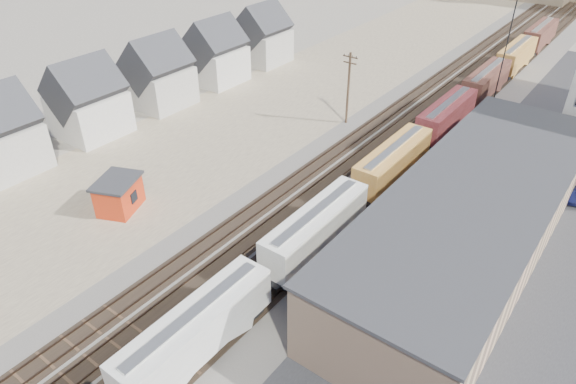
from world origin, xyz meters
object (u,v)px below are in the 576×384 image
Objects in this scene: freight_train at (422,136)px; utility_pole_north at (348,87)px; parked_car_blue at (572,188)px; maintenance_shed at (119,194)px.

utility_pole_north reaches higher than freight_train.
parked_car_blue is (16.96, 2.15, -1.96)m from freight_train.
parked_car_blue is at bearing 7.24° from freight_train.
utility_pole_north is 29.61m from parked_car_blue.
freight_train is 17.21m from parked_car_blue.
maintenance_shed is 48.73m from parked_car_blue.
freight_train is 35.61m from maintenance_shed.
utility_pole_north is at bearing 156.14° from parked_car_blue.
utility_pole_north is 1.67× the size of parked_car_blue.
maintenance_shed is (-7.98, -32.15, -3.46)m from utility_pole_north.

